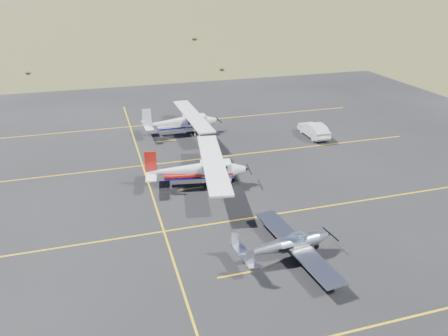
{
  "coord_description": "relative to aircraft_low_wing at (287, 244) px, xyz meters",
  "views": [
    {
      "loc": [
        -9.16,
        -21.97,
        15.05
      ],
      "look_at": [
        -0.46,
        7.06,
        1.6
      ],
      "focal_mm": 35.0,
      "sensor_mm": 36.0,
      "label": 1
    }
  ],
  "objects": [
    {
      "name": "apron",
      "position": [
        -0.39,
        9.77,
        -0.85
      ],
      "size": [
        72.0,
        72.0,
        0.02
      ],
      "primitive_type": "cube",
      "color": "black",
      "rests_on": "ground"
    },
    {
      "name": "ground",
      "position": [
        -0.39,
        2.77,
        -0.85
      ],
      "size": [
        1600.0,
        1600.0,
        0.0
      ],
      "primitive_type": "plane",
      "color": "#383D1C",
      "rests_on": "ground"
    },
    {
      "name": "aircraft_cessna",
      "position": [
        -2.65,
        10.8,
        0.46
      ],
      "size": [
        7.09,
        11.67,
        2.94
      ],
      "rotation": [
        0.0,
        0.0,
        -0.17
      ],
      "color": "white",
      "rests_on": "apron"
    },
    {
      "name": "aircraft_low_wing",
      "position": [
        0.0,
        0.0,
        0.0
      ],
      "size": [
        5.92,
        8.22,
        1.78
      ],
      "rotation": [
        0.0,
        0.0,
        0.1
      ],
      "color": "#BABCC2",
      "rests_on": "apron"
    },
    {
      "name": "aircraft_plain",
      "position": [
        -1.43,
        22.97,
        0.44
      ],
      "size": [
        6.86,
        11.44,
        2.91
      ],
      "rotation": [
        0.0,
        0.0,
        0.02
      ],
      "color": "silver",
      "rests_on": "apron"
    },
    {
      "name": "sedan",
      "position": [
        11.15,
        18.28,
        -0.11
      ],
      "size": [
        1.57,
        4.44,
        1.46
      ],
      "primitive_type": "imported",
      "rotation": [
        0.0,
        0.0,
        3.14
      ],
      "color": "silver",
      "rests_on": "apron"
    }
  ]
}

